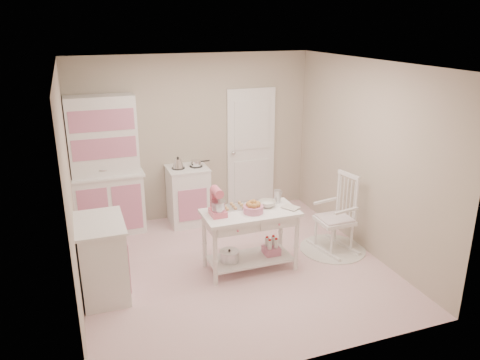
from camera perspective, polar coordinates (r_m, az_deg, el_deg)
name	(u,v)px	position (r m, az deg, el deg)	size (l,w,h in m)	color
room_shell	(234,145)	(5.61, -0.77, 4.27)	(3.84, 3.84, 2.62)	#D18286
door	(251,150)	(7.78, 1.34, 3.68)	(0.82, 0.05, 2.04)	white
hutch	(106,167)	(7.09, -16.05, 1.57)	(1.06, 0.50, 2.08)	white
stove	(188,195)	(7.39, -6.33, -1.84)	(0.62, 0.57, 0.92)	white
base_cabinet	(103,258)	(5.70, -16.38, -9.14)	(0.54, 0.84, 0.92)	white
lace_rug	(333,249)	(6.80, 11.21, -8.21)	(0.92, 0.92, 0.01)	white
rocking_chair	(335,213)	(6.58, 11.51, -3.98)	(0.48, 0.72, 1.10)	white
work_table	(250,240)	(6.03, 1.24, -7.35)	(1.20, 0.60, 0.80)	white
stand_mixer	(218,202)	(5.69, -2.75, -2.74)	(0.20, 0.28, 0.34)	#EB637C
cookie_tray	(234,207)	(5.97, -0.70, -3.33)	(0.34, 0.24, 0.02)	silver
bread_basket	(253,209)	(5.81, 1.63, -3.58)	(0.25, 0.25, 0.09)	pink
mixing_bowl	(267,204)	(6.01, 3.31, -2.91)	(0.23, 0.23, 0.07)	beige
metal_pitcher	(277,196)	(6.13, 4.58, -2.01)	(0.10, 0.10, 0.17)	silver
recipe_book	(287,209)	(5.92, 5.76, -3.58)	(0.16, 0.21, 0.02)	beige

